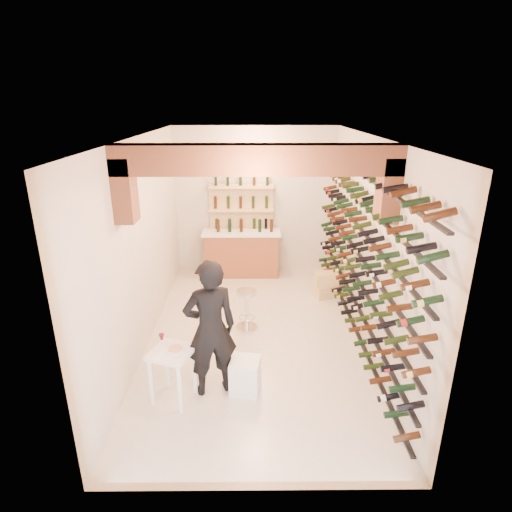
{
  "coord_description": "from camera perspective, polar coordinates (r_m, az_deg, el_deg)",
  "views": [
    {
      "loc": [
        -0.05,
        -6.18,
        3.69
      ],
      "look_at": [
        0.0,
        0.3,
        1.3
      ],
      "focal_mm": 29.7,
      "sensor_mm": 36.0,
      "label": 1
    }
  ],
  "objects": [
    {
      "name": "person",
      "position": [
        5.52,
        -6.17,
        -9.73
      ],
      "size": [
        0.79,
        0.64,
        1.88
      ],
      "primitive_type": "imported",
      "rotation": [
        0.0,
        0.0,
        3.46
      ],
      "color": "black",
      "rests_on": "ground"
    },
    {
      "name": "crate_upper",
      "position": [
        8.45,
        9.49,
        -3.03
      ],
      "size": [
        0.44,
        0.31,
        0.25
      ],
      "primitive_type": "cube",
      "rotation": [
        0.0,
        0.0,
        0.03
      ],
      "color": "tan",
      "rests_on": "crate_lower"
    },
    {
      "name": "white_stool",
      "position": [
        5.87,
        -1.46,
        -15.79
      ],
      "size": [
        0.44,
        0.44,
        0.47
      ],
      "primitive_type": "cube",
      "rotation": [
        0.0,
        0.0,
        -0.17
      ],
      "color": "white",
      "rests_on": "ground"
    },
    {
      "name": "back_counter",
      "position": [
        9.38,
        -1.94,
        0.56
      ],
      "size": [
        1.7,
        0.62,
        1.29
      ],
      "color": "#98542F",
      "rests_on": "ground"
    },
    {
      "name": "back_shelving",
      "position": [
        9.41,
        -1.95,
        4.7
      ],
      "size": [
        1.4,
        0.31,
        2.73
      ],
      "color": "#DBB77B",
      "rests_on": "ground"
    },
    {
      "name": "ground",
      "position": [
        7.2,
        0.02,
        -10.6
      ],
      "size": [
        6.0,
        6.0,
        0.0
      ],
      "primitive_type": "plane",
      "color": "beige",
      "rests_on": "ground"
    },
    {
      "name": "crate_lower",
      "position": [
        8.55,
        9.39,
        -4.62
      ],
      "size": [
        0.51,
        0.42,
        0.26
      ],
      "primitive_type": "cube",
      "rotation": [
        0.0,
        0.0,
        0.3
      ],
      "color": "tan",
      "rests_on": "ground"
    },
    {
      "name": "room_shell",
      "position": [
        6.09,
        0.04,
        6.58
      ],
      "size": [
        3.52,
        6.02,
        3.21
      ],
      "color": "beige",
      "rests_on": "ground"
    },
    {
      "name": "chrome_barstool",
      "position": [
        7.22,
        -1.26,
        -6.83
      ],
      "size": [
        0.36,
        0.36,
        0.69
      ],
      "rotation": [
        0.0,
        0.0,
        0.16
      ],
      "color": "silver",
      "rests_on": "ground"
    },
    {
      "name": "wine_rack",
      "position": [
        6.73,
        13.18,
        1.13
      ],
      "size": [
        0.32,
        5.7,
        2.56
      ],
      "color": "black",
      "rests_on": "ground"
    },
    {
      "name": "tasting_table",
      "position": [
        5.63,
        -11.23,
        -13.52
      ],
      "size": [
        0.64,
        0.64,
        0.88
      ],
      "rotation": [
        0.0,
        0.0,
        -0.33
      ],
      "color": "white",
      "rests_on": "ground"
    }
  ]
}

